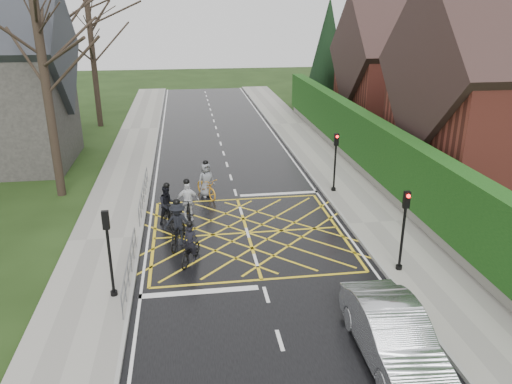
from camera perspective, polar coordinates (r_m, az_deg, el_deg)
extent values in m
plane|color=black|center=(21.75, -0.98, -4.69)|extent=(120.00, 120.00, 0.00)
cube|color=black|center=(21.75, -0.98, -4.68)|extent=(9.00, 80.00, 0.01)
cube|color=gray|center=(23.17, 13.92, -3.48)|extent=(3.00, 80.00, 0.15)
cube|color=gray|center=(21.87, -16.84, -5.28)|extent=(3.00, 80.00, 0.15)
cube|color=slate|center=(28.89, 12.88, 2.05)|extent=(0.50, 38.00, 0.70)
cube|color=#10380F|center=(28.40, 13.16, 5.39)|extent=(0.90, 38.00, 2.80)
cube|color=maroon|center=(41.74, 16.52, 11.12)|extent=(9.00, 8.00, 6.00)
cube|color=#2F1F1C|center=(41.40, 16.93, 15.07)|extent=(9.80, 8.80, 8.80)
cube|color=maroon|center=(42.47, 20.80, 18.30)|extent=(0.70, 0.70, 1.60)
cylinder|color=black|center=(48.18, 7.92, 10.03)|extent=(0.50, 0.50, 1.20)
cone|color=black|center=(47.58, 8.19, 15.24)|extent=(4.60, 4.60, 10.00)
cylinder|color=black|center=(26.61, -22.83, 10.84)|extent=(0.44, 0.44, 11.00)
cylinder|color=black|center=(34.51, -21.49, 13.77)|extent=(0.44, 0.44, 12.00)
cylinder|color=black|center=(42.29, -18.06, 13.82)|extent=(0.44, 0.44, 10.00)
cylinder|color=slate|center=(18.16, -14.37, -7.27)|extent=(0.05, 5.00, 0.05)
cylinder|color=slate|center=(18.37, -14.25, -8.51)|extent=(0.04, 5.00, 0.04)
cylinder|color=slate|center=(16.27, -15.03, -12.92)|extent=(0.04, 0.04, 1.00)
cylinder|color=slate|center=(20.61, -13.61, -5.27)|extent=(0.04, 0.04, 1.00)
cylinder|color=slate|center=(25.03, -12.81, 0.72)|extent=(0.05, 6.00, 0.05)
cylinder|color=slate|center=(25.18, -12.73, -0.24)|extent=(0.04, 6.00, 0.04)
cylinder|color=slate|center=(22.42, -13.21, -3.06)|extent=(0.04, 0.04, 1.00)
cylinder|color=slate|center=(28.02, -12.33, 1.83)|extent=(0.04, 0.04, 1.00)
cylinder|color=black|center=(26.08, 9.00, 2.96)|extent=(0.10, 0.10, 3.00)
cylinder|color=black|center=(26.51, 8.84, 0.18)|extent=(0.24, 0.24, 0.30)
cube|color=black|center=(25.69, 9.17, 5.94)|extent=(0.22, 0.16, 0.62)
sphere|color=#FF0C0C|center=(25.54, 9.27, 6.26)|extent=(0.14, 0.14, 0.14)
cylinder|color=black|center=(18.77, 16.39, -4.83)|extent=(0.10, 0.10, 3.00)
cylinder|color=black|center=(19.37, 15.99, -8.45)|extent=(0.24, 0.24, 0.30)
cube|color=black|center=(18.23, 16.83, -0.85)|extent=(0.22, 0.16, 0.62)
sphere|color=#FF0C0C|center=(18.07, 17.04, -0.46)|extent=(0.14, 0.14, 0.14)
cylinder|color=black|center=(17.12, -16.33, -7.39)|extent=(0.10, 0.10, 3.00)
cylinder|color=black|center=(17.77, -15.89, -11.24)|extent=(0.24, 0.24, 0.30)
cube|color=black|center=(16.53, -16.81, -3.09)|extent=(0.22, 0.16, 0.62)
sphere|color=#FF0C0C|center=(16.57, -16.82, -2.35)|extent=(0.14, 0.14, 0.14)
imported|color=black|center=(19.35, -7.45, -6.77)|extent=(1.24, 1.81, 0.90)
imported|color=black|center=(19.30, -7.50, -5.80)|extent=(0.66, 0.56, 1.53)
sphere|color=black|center=(18.97, -7.61, -3.68)|extent=(0.24, 0.24, 0.24)
imported|color=black|center=(22.74, -10.01, -2.24)|extent=(1.15, 2.02, 1.17)
imported|color=black|center=(22.71, -10.05, -1.43)|extent=(1.04, 0.92, 1.79)
sphere|color=black|center=(22.39, -10.19, 0.74)|extent=(0.28, 0.28, 0.28)
imported|color=black|center=(20.71, -8.87, -4.66)|extent=(1.21, 2.18, 1.08)
imported|color=black|center=(20.64, -8.93, -3.59)|extent=(1.32, 0.96, 1.84)
sphere|color=black|center=(20.28, -9.08, -1.16)|extent=(0.29, 0.29, 0.29)
imported|color=black|center=(22.96, -7.81, -1.84)|extent=(0.75, 2.03, 1.19)
imported|color=silver|center=(22.94, -7.85, -1.02)|extent=(1.11, 0.55, 1.83)
sphere|color=black|center=(22.62, -7.96, 1.18)|extent=(0.29, 0.29, 0.29)
imported|color=#B67616|center=(25.68, -5.68, 0.54)|extent=(1.44, 2.12, 1.05)
imported|color=slate|center=(25.65, -5.72, 1.39)|extent=(1.03, 0.87, 1.79)
sphere|color=black|center=(25.36, -5.79, 3.34)|extent=(0.28, 0.28, 0.28)
imported|color=#B4B8BC|center=(14.74, 15.37, -15.49)|extent=(1.75, 4.82, 1.58)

